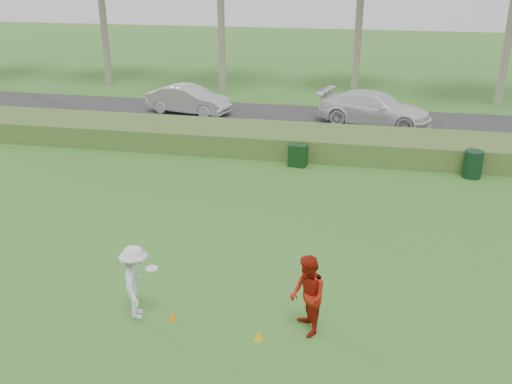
% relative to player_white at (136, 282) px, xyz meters
% --- Properties ---
extents(ground, '(120.00, 120.00, 0.00)m').
position_rel_player_white_xyz_m(ground, '(1.76, 0.70, -0.87)').
color(ground, '#306D24').
rests_on(ground, ground).
extents(reed_strip, '(80.00, 3.00, 0.90)m').
position_rel_player_white_xyz_m(reed_strip, '(1.76, 12.70, -0.42)').
color(reed_strip, '#446829').
rests_on(reed_strip, ground).
extents(park_road, '(80.00, 6.00, 0.06)m').
position_rel_player_white_xyz_m(park_road, '(1.76, 17.70, -0.84)').
color(park_road, '#2D2D2D').
rests_on(park_road, ground).
extents(player_white, '(1.02, 1.27, 1.74)m').
position_rel_player_white_xyz_m(player_white, '(0.00, 0.00, 0.00)').
color(player_white, white).
rests_on(player_white, ground).
extents(player_red, '(0.99, 1.08, 1.81)m').
position_rel_player_white_xyz_m(player_red, '(3.81, 0.15, 0.03)').
color(player_red, '#A41B0E').
rests_on(player_red, ground).
extents(cone_orange, '(0.18, 0.18, 0.20)m').
position_rel_player_white_xyz_m(cone_orange, '(0.82, -0.00, -0.77)').
color(cone_orange, orange).
rests_on(cone_orange, ground).
extents(cone_yellow, '(0.20, 0.20, 0.22)m').
position_rel_player_white_xyz_m(cone_yellow, '(2.86, -0.33, -0.76)').
color(cone_yellow, gold).
rests_on(cone_yellow, ground).
extents(utility_cabinet, '(0.75, 0.53, 0.87)m').
position_rel_player_white_xyz_m(utility_cabinet, '(2.17, 10.84, -0.43)').
color(utility_cabinet, '#103214').
rests_on(utility_cabinet, ground).
extents(trash_bin, '(0.70, 0.70, 1.02)m').
position_rel_player_white_xyz_m(trash_bin, '(8.68, 10.91, -0.36)').
color(trash_bin, black).
rests_on(trash_bin, ground).
extents(car_mid, '(4.61, 2.41, 1.45)m').
position_rel_player_white_xyz_m(car_mid, '(-4.51, 17.86, -0.09)').
color(car_mid, silver).
rests_on(car_mid, park_road).
extents(car_right, '(5.83, 3.55, 1.58)m').
position_rel_player_white_xyz_m(car_right, '(5.02, 17.50, -0.02)').
color(car_right, white).
rests_on(car_right, park_road).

